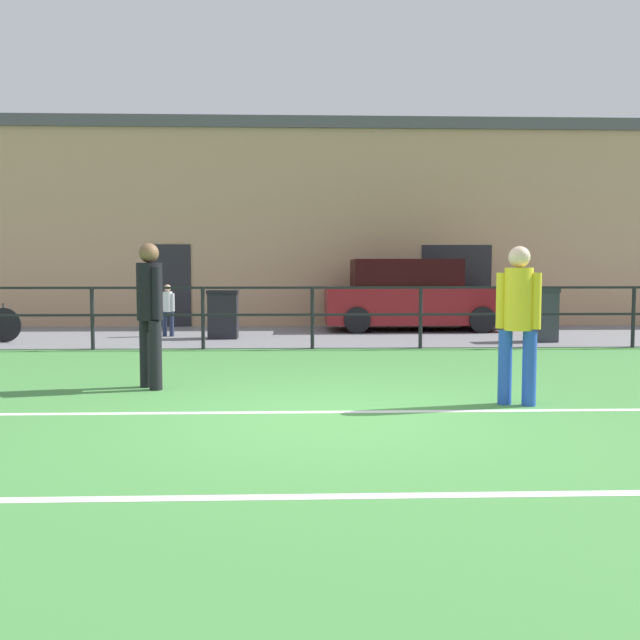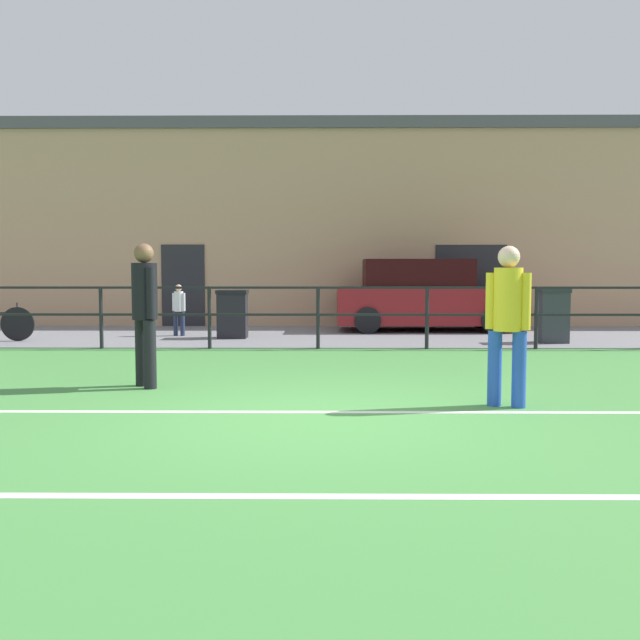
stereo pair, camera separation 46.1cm
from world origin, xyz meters
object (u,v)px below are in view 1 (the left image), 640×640
player_goalkeeper (150,306)px  trash_bin_1 (223,314)px  spectator_child (168,307)px  parked_car_red (411,297)px  trash_bin_0 (542,315)px  player_striker (518,315)px

player_goalkeeper → trash_bin_1: 6.09m
player_goalkeeper → spectator_child: bearing=151.3°
player_goalkeeper → trash_bin_1: player_goalkeeper is taller
parked_car_red → trash_bin_1: size_ratio=4.14×
parked_car_red → trash_bin_0: (2.16, -2.75, -0.25)m
trash_bin_0 → parked_car_red: bearing=128.2°
player_goalkeeper → parked_car_red: size_ratio=0.42×
player_striker → trash_bin_1: player_striker is taller
player_striker → trash_bin_1: bearing=-39.4°
spectator_child → trash_bin_1: size_ratio=1.10×
player_striker → trash_bin_0: player_striker is taller
player_goalkeeper → parked_car_red: player_goalkeeper is taller
spectator_child → trash_bin_0: bearing=-174.7°
parked_car_red → spectator_child: bearing=-166.1°
trash_bin_1 → player_goalkeeper: bearing=-92.4°
player_goalkeeper → spectator_child: player_goalkeeper is taller
parked_car_red → trash_bin_0: bearing=-51.8°
trash_bin_0 → player_goalkeeper: bearing=-142.2°
spectator_child → player_goalkeeper: bearing=114.0°
spectator_child → trash_bin_1: spectator_child is taller
spectator_child → trash_bin_0: size_ratio=1.04×
player_goalkeeper → trash_bin_1: (0.25, 6.07, -0.47)m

